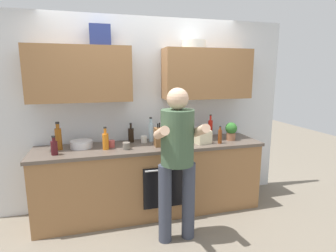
{
  "coord_description": "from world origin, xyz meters",
  "views": [
    {
      "loc": [
        -0.67,
        -3.21,
        1.79
      ],
      "look_at": [
        0.19,
        -0.1,
        1.15
      ],
      "focal_mm": 28.77,
      "sensor_mm": 36.0,
      "label": 1
    }
  ],
  "objects_px": {
    "cup_ceramic": "(111,144)",
    "cup_stoneware": "(126,146)",
    "bottle_soy": "(131,135)",
    "bottle_wine": "(54,147)",
    "grocery_bag_rice": "(202,137)",
    "knife_block": "(159,137)",
    "bottle_hotsauce": "(210,128)",
    "bottle_syrup": "(58,138)",
    "mixing_bowl": "(81,144)",
    "bottle_water": "(151,131)",
    "bottle_oil": "(186,131)",
    "cup_coffee": "(144,139)",
    "potted_herb": "(231,130)",
    "bottle_vinegar": "(220,136)",
    "bottle_juice": "(106,141)",
    "person_standing": "(177,153)"
  },
  "relations": [
    {
      "from": "bottle_vinegar",
      "to": "cup_coffee",
      "type": "bearing_deg",
      "value": 162.68
    },
    {
      "from": "potted_herb",
      "to": "bottle_water",
      "type": "bearing_deg",
      "value": 167.84
    },
    {
      "from": "bottle_syrup",
      "to": "potted_herb",
      "type": "relative_size",
      "value": 1.38
    },
    {
      "from": "bottle_hotsauce",
      "to": "potted_herb",
      "type": "bearing_deg",
      "value": -41.18
    },
    {
      "from": "bottle_oil",
      "to": "bottle_water",
      "type": "bearing_deg",
      "value": 161.36
    },
    {
      "from": "bottle_syrup",
      "to": "grocery_bag_rice",
      "type": "relative_size",
      "value": 1.72
    },
    {
      "from": "bottle_syrup",
      "to": "bottle_hotsauce",
      "type": "bearing_deg",
      "value": 2.09
    },
    {
      "from": "cup_coffee",
      "to": "cup_stoneware",
      "type": "distance_m",
      "value": 0.36
    },
    {
      "from": "person_standing",
      "to": "cup_coffee",
      "type": "height_order",
      "value": "person_standing"
    },
    {
      "from": "bottle_hotsauce",
      "to": "bottle_water",
      "type": "bearing_deg",
      "value": 177.48
    },
    {
      "from": "bottle_syrup",
      "to": "bottle_water",
      "type": "xyz_separation_m",
      "value": [
        1.13,
        0.11,
        -0.01
      ]
    },
    {
      "from": "cup_ceramic",
      "to": "bottle_juice",
      "type": "bearing_deg",
      "value": -129.89
    },
    {
      "from": "cup_ceramic",
      "to": "cup_stoneware",
      "type": "relative_size",
      "value": 1.01
    },
    {
      "from": "bottle_soy",
      "to": "grocery_bag_rice",
      "type": "bearing_deg",
      "value": -18.02
    },
    {
      "from": "bottle_water",
      "to": "knife_block",
      "type": "xyz_separation_m",
      "value": [
        0.04,
        -0.27,
        -0.02
      ]
    },
    {
      "from": "knife_block",
      "to": "bottle_vinegar",
      "type": "bearing_deg",
      "value": -5.84
    },
    {
      "from": "bottle_wine",
      "to": "grocery_bag_rice",
      "type": "relative_size",
      "value": 1.12
    },
    {
      "from": "bottle_soy",
      "to": "grocery_bag_rice",
      "type": "xyz_separation_m",
      "value": [
        0.87,
        -0.28,
        -0.01
      ]
    },
    {
      "from": "bottle_hotsauce",
      "to": "bottle_water",
      "type": "distance_m",
      "value": 0.83
    },
    {
      "from": "person_standing",
      "to": "bottle_vinegar",
      "type": "distance_m",
      "value": 0.89
    },
    {
      "from": "cup_coffee",
      "to": "mixing_bowl",
      "type": "bearing_deg",
      "value": -177.84
    },
    {
      "from": "bottle_syrup",
      "to": "cup_ceramic",
      "type": "distance_m",
      "value": 0.61
    },
    {
      "from": "bottle_oil",
      "to": "bottle_hotsauce",
      "type": "bearing_deg",
      "value": 16.14
    },
    {
      "from": "bottle_oil",
      "to": "bottle_syrup",
      "type": "relative_size",
      "value": 1.01
    },
    {
      "from": "bottle_syrup",
      "to": "cup_ceramic",
      "type": "height_order",
      "value": "bottle_syrup"
    },
    {
      "from": "mixing_bowl",
      "to": "knife_block",
      "type": "relative_size",
      "value": 0.91
    },
    {
      "from": "bottle_hotsauce",
      "to": "cup_ceramic",
      "type": "xyz_separation_m",
      "value": [
        -1.36,
        -0.12,
        -0.09
      ]
    },
    {
      "from": "bottle_oil",
      "to": "mixing_bowl",
      "type": "distance_m",
      "value": 1.32
    },
    {
      "from": "cup_coffee",
      "to": "potted_herb",
      "type": "bearing_deg",
      "value": -8.39
    },
    {
      "from": "bottle_juice",
      "to": "cup_coffee",
      "type": "relative_size",
      "value": 3.05
    },
    {
      "from": "bottle_hotsauce",
      "to": "cup_stoneware",
      "type": "height_order",
      "value": "bottle_hotsauce"
    },
    {
      "from": "cup_coffee",
      "to": "cup_stoneware",
      "type": "xyz_separation_m",
      "value": [
        -0.26,
        -0.25,
        -0.0
      ]
    },
    {
      "from": "bottle_vinegar",
      "to": "bottle_syrup",
      "type": "relative_size",
      "value": 0.68
    },
    {
      "from": "bottle_syrup",
      "to": "person_standing",
      "type": "bearing_deg",
      "value": -31.42
    },
    {
      "from": "cup_ceramic",
      "to": "knife_block",
      "type": "bearing_deg",
      "value": -10.78
    },
    {
      "from": "cup_stoneware",
      "to": "grocery_bag_rice",
      "type": "height_order",
      "value": "grocery_bag_rice"
    },
    {
      "from": "bottle_juice",
      "to": "bottle_vinegar",
      "type": "distance_m",
      "value": 1.43
    },
    {
      "from": "bottle_oil",
      "to": "bottle_water",
      "type": "height_order",
      "value": "bottle_oil"
    },
    {
      "from": "cup_coffee",
      "to": "cup_ceramic",
      "type": "bearing_deg",
      "value": -166.4
    },
    {
      "from": "bottle_oil",
      "to": "bottle_soy",
      "type": "distance_m",
      "value": 0.72
    },
    {
      "from": "person_standing",
      "to": "bottle_oil",
      "type": "relative_size",
      "value": 4.93
    },
    {
      "from": "bottle_oil",
      "to": "bottle_water",
      "type": "relative_size",
      "value": 1.05
    },
    {
      "from": "cup_ceramic",
      "to": "cup_stoneware",
      "type": "distance_m",
      "value": 0.22
    },
    {
      "from": "bottle_hotsauce",
      "to": "bottle_syrup",
      "type": "xyz_separation_m",
      "value": [
        -1.96,
        -0.07,
        0.01
      ]
    },
    {
      "from": "bottle_water",
      "to": "cup_ceramic",
      "type": "height_order",
      "value": "bottle_water"
    },
    {
      "from": "bottle_soy",
      "to": "cup_ceramic",
      "type": "height_order",
      "value": "bottle_soy"
    },
    {
      "from": "knife_block",
      "to": "grocery_bag_rice",
      "type": "relative_size",
      "value": 1.5
    },
    {
      "from": "bottle_oil",
      "to": "bottle_soy",
      "type": "relative_size",
      "value": 1.32
    },
    {
      "from": "bottle_oil",
      "to": "bottle_soy",
      "type": "bearing_deg",
      "value": 166.55
    },
    {
      "from": "mixing_bowl",
      "to": "cup_stoneware",
      "type": "bearing_deg",
      "value": -23.4
    }
  ]
}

